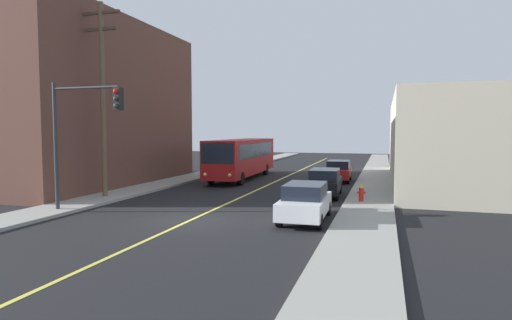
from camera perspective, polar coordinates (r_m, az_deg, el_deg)
The scene contains 13 objects.
ground_plane at distance 18.86m, azimuth -8.68°, elevation -7.97°, with size 120.00×120.00×0.00m, color black.
sidewalk_left at distance 30.93m, azimuth -12.80°, elevation -3.26°, with size 2.50×90.00×0.15m, color gray.
sidewalk_right at distance 26.91m, azimuth 15.18°, elevation -4.35°, with size 2.50×90.00×0.15m, color gray.
lane_stripe_center at distance 32.86m, azimuth 2.70°, elevation -2.88°, with size 0.16×60.00×0.01m, color #D8CC4C.
building_left_brick at distance 33.75m, azimuth -22.86°, elevation 6.85°, with size 10.00×17.39×11.60m.
building_right_warehouse at distance 34.59m, azimuth 27.75°, elevation 2.18°, with size 12.00×23.44×6.22m.
city_bus at distance 34.67m, azimuth -1.85°, elevation 0.48°, with size 3.02×12.23×3.20m.
parked_car_white at distance 18.47m, azimuth 6.63°, elevation -5.54°, with size 1.89×4.43×1.62m.
parked_car_black at distance 25.61m, azimuth 9.20°, elevation -2.95°, with size 1.96×4.46×1.62m.
parked_car_red at distance 33.36m, azimuth 11.02°, elevation -1.40°, with size 1.93×4.45×1.62m.
utility_pole_near at distance 25.88m, azimuth -19.89°, elevation 8.70°, with size 2.40×0.28×10.94m.
traffic_signal_left_corner at distance 21.26m, azimuth -22.32°, elevation 4.79°, with size 3.75×0.48×6.00m.
fire_hydrant at distance 23.35m, azimuth 13.95°, elevation -4.30°, with size 0.44×0.26×0.84m.
Camera 1 is at (8.01, -16.64, 3.84)m, focal length 29.79 mm.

